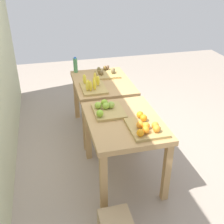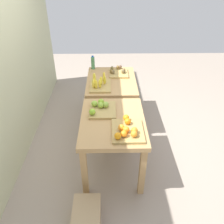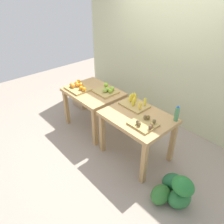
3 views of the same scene
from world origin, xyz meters
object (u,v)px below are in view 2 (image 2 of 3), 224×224
Objects in this scene: orange_bin at (127,130)px; cardboard_produce_box at (87,216)px; water_bottle at (93,63)px; banana_crate at (100,84)px; display_table_right at (111,86)px; apple_bin at (101,108)px; kiwi_bin at (118,72)px; watermelon_pile at (123,86)px; display_table_left at (113,127)px.

cardboard_produce_box is (-0.60, 0.46, -0.72)m from orange_bin.
banana_crate is at bearing -168.72° from water_bottle.
apple_bin is at bearing 170.89° from display_table_right.
water_bottle is (0.45, 0.32, 0.23)m from display_table_right.
display_table_right is 0.29m from kiwi_bin.
apple_bin reaches higher than kiwi_bin.
banana_crate is at bearing 159.30° from watermelon_pile.
display_table_right is at bearing -37.37° from banana_crate.
orange_bin is at bearing -147.34° from display_table_left.
kiwi_bin is 0.50m from water_bottle.
display_table_right is at bearing 0.00° from display_table_left.
cardboard_produce_box is at bearing 176.11° from banana_crate.
banana_crate is (-0.24, 0.18, 0.17)m from display_table_right.
display_table_left is at bearing -145.55° from apple_bin.
banana_crate is (0.88, 0.18, 0.17)m from display_table_left.
apple_bin is 1.66× the size of water_bottle.
banana_crate reaches higher than display_table_left.
orange_bin is (-1.37, -0.16, 0.16)m from display_table_right.
display_table_right is 0.93m from apple_bin.
display_table_left is 1.06m from cardboard_produce_box.
display_table_left is 2.13m from watermelon_pile.
watermelon_pile is at bearing -11.27° from kiwi_bin.
orange_bin is 1.18m from banana_crate.
banana_crate is 0.55m from kiwi_bin.
kiwi_bin is at bearing -33.19° from banana_crate.
watermelon_pile is 1.64× the size of cardboard_produce_box.
watermelon_pile is at bearing -15.61° from display_table_right.
watermelon_pile is at bearing -12.46° from apple_bin.
cardboard_produce_box is (-2.42, -0.02, -0.79)m from water_bottle.
water_bottle reaches higher than watermelon_pile.
display_table_right is 2.27× the size of orange_bin.
banana_crate is 1.10× the size of cardboard_produce_box.
display_table_right is at bearing 6.65° from orange_bin.
cardboard_produce_box is at bearing 169.04° from watermelon_pile.
watermelon_pile is (0.49, -0.58, -0.73)m from water_bottle.
display_table_left is 2.36× the size of banana_crate.
display_table_right is 2.85× the size of kiwi_bin.
apple_bin is 0.67m from banana_crate.
display_table_right is at bearing -9.11° from apple_bin.
display_table_left and display_table_right have the same top height.
orange_bin is at bearing 177.45° from watermelon_pile.
banana_crate reaches higher than watermelon_pile.
orange_bin is 1.14× the size of cardboard_produce_box.
display_table_right is 0.34m from banana_crate.
orange_bin is 1.04m from cardboard_produce_box.
watermelon_pile reaches higher than cardboard_produce_box.
watermelon_pile is (2.31, -0.10, -0.65)m from orange_bin.
banana_crate is 0.71m from water_bottle.
water_bottle reaches higher than display_table_right.
kiwi_bin is (1.59, 0.04, -0.01)m from orange_bin.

